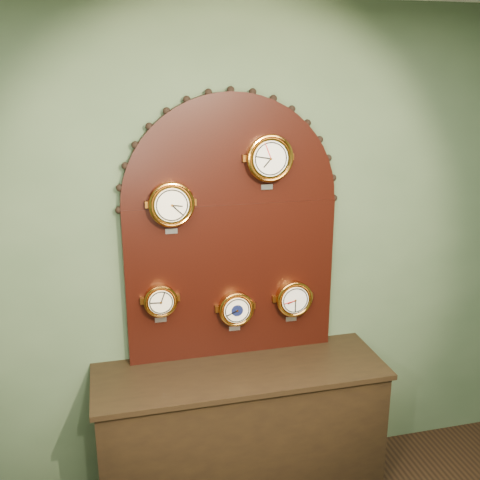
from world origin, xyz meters
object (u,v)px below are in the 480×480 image
object	(u,v)px
arabic_clock	(269,158)
shop_counter	(241,435)
display_board	(231,222)
tide_clock	(294,298)
roman_clock	(171,204)
barometer	(236,308)
hygrometer	(160,300)

from	to	relation	value
arabic_clock	shop_counter	bearing A→B (deg)	-141.72
display_board	tide_clock	size ratio (longest dim) A/B	5.73
arabic_clock	tide_clock	world-z (taller)	arabic_clock
roman_clock	barometer	distance (m)	0.72
barometer	tide_clock	bearing A→B (deg)	-0.02
barometer	display_board	bearing A→B (deg)	97.50
barometer	roman_clock	bearing A→B (deg)	-179.87
roman_clock	tide_clock	distance (m)	0.92
shop_counter	display_board	size ratio (longest dim) A/B	1.05
shop_counter	barometer	distance (m)	0.75
roman_clock	barometer	bearing A→B (deg)	0.13
roman_clock	hygrometer	distance (m)	0.54
display_board	roman_clock	world-z (taller)	display_board
barometer	hygrometer	bearing A→B (deg)	179.91
shop_counter	hygrometer	xyz separation A→B (m)	(-0.42, 0.15, 0.83)
hygrometer	barometer	size ratio (longest dim) A/B	0.93
roman_clock	arabic_clock	distance (m)	0.58
hygrometer	barometer	xyz separation A→B (m)	(0.43, -0.00, -0.09)
display_board	roman_clock	bearing A→B (deg)	-168.80
display_board	barometer	world-z (taller)	display_board
display_board	roman_clock	xyz separation A→B (m)	(-0.34, -0.07, 0.14)
arabic_clock	roman_clock	bearing A→B (deg)	179.96
arabic_clock	tide_clock	xyz separation A→B (m)	(0.16, 0.00, -0.82)
hygrometer	barometer	bearing A→B (deg)	-0.09
display_board	arabic_clock	distance (m)	0.41
roman_clock	hygrometer	bearing A→B (deg)	178.91
display_board	arabic_clock	world-z (taller)	display_board
arabic_clock	hygrometer	size ratio (longest dim) A/B	1.29
tide_clock	shop_counter	bearing A→B (deg)	-156.60
display_board	arabic_clock	bearing A→B (deg)	-19.19
tide_clock	roman_clock	bearing A→B (deg)	-179.95
shop_counter	arabic_clock	distance (m)	1.60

